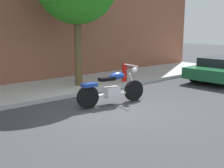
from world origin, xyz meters
name	(u,v)px	position (x,y,z in m)	size (l,w,h in m)	color
ground_plane	(108,109)	(0.00, 0.00, 0.00)	(60.00, 60.00, 0.00)	#38383D
sidewalk	(54,88)	(0.00, 3.22, 0.07)	(19.77, 2.91, 0.14)	#AEAEAE
motorcycle	(112,89)	(0.39, 0.29, 0.47)	(2.28, 0.74, 1.16)	black
fire_hydrant	(124,74)	(2.69, 2.24, 0.46)	(0.20, 0.20, 0.91)	red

